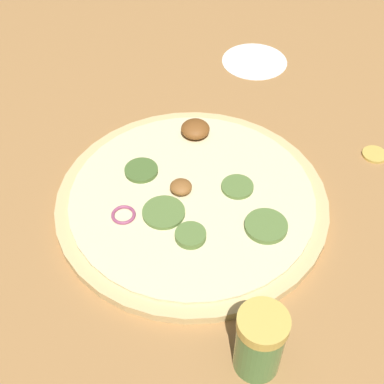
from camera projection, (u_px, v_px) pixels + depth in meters
ground_plane at (192, 204)px, 0.65m from camera, size 3.00×3.00×0.00m
pizza at (192, 199)px, 0.64m from camera, size 0.32×0.32×0.03m
spice_jar at (260, 342)px, 0.48m from camera, size 0.05×0.05×0.08m
loose_cap at (375, 153)px, 0.70m from camera, size 0.03×0.03×0.01m
flour_patch at (254, 61)px, 0.85m from camera, size 0.10×0.10×0.00m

